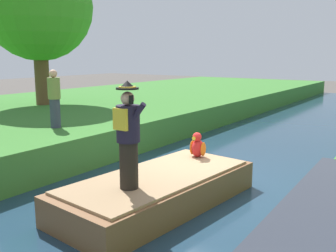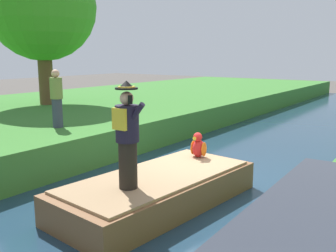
# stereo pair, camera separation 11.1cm
# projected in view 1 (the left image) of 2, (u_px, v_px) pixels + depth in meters

# --- Properties ---
(ground_plane) EXTENTS (80.00, 80.00, 0.00)m
(ground_plane) POSITION_uv_depth(u_px,v_px,m) (198.00, 188.00, 8.66)
(ground_plane) COLOR #4C4742
(canal_water) EXTENTS (5.44, 48.00, 0.10)m
(canal_water) POSITION_uv_depth(u_px,v_px,m) (198.00, 186.00, 8.65)
(canal_water) COLOR #1E384C
(canal_water) RESTS_ON ground
(boat) EXTENTS (2.19, 4.35, 0.61)m
(boat) POSITION_uv_depth(u_px,v_px,m) (159.00, 190.00, 7.37)
(boat) COLOR brown
(boat) RESTS_ON canal_water
(person_pirate) EXTENTS (0.61, 0.42, 1.85)m
(person_pirate) POSITION_uv_depth(u_px,v_px,m) (128.00, 136.00, 6.40)
(person_pirate) COLOR black
(person_pirate) RESTS_ON boat
(parrot_plush) EXTENTS (0.36, 0.34, 0.57)m
(parrot_plush) POSITION_uv_depth(u_px,v_px,m) (198.00, 146.00, 8.53)
(parrot_plush) COLOR red
(parrot_plush) RESTS_ON boat
(tree_slender) EXTENTS (4.25, 4.25, 6.00)m
(tree_slender) POSITION_uv_depth(u_px,v_px,m) (38.00, 7.00, 14.86)
(tree_slender) COLOR brown
(tree_slender) RESTS_ON grass_bank_near
(person_bystander) EXTENTS (0.34, 0.34, 1.60)m
(person_bystander) POSITION_uv_depth(u_px,v_px,m) (54.00, 98.00, 10.45)
(person_bystander) COLOR #33384C
(person_bystander) RESTS_ON grass_bank_near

